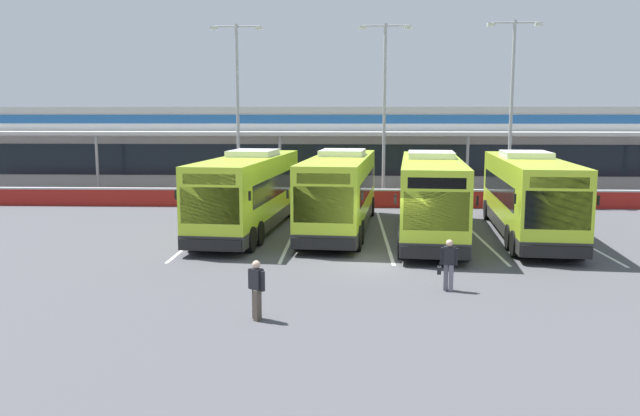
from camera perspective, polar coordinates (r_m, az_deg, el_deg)
The scene contains 17 objects.
ground_plane at distance 24.20m, azimuth 6.47°, elevation -4.81°, with size 200.00×200.00×0.00m, color #4C4C51.
terminal_building at distance 50.52m, azimuth 4.38°, elevation 5.44°, with size 70.00×13.00×6.00m.
red_barrier_wall at distance 38.37m, azimuth 4.97°, elevation 0.88°, with size 60.00×0.40×1.10m.
coach_bus_leftmost at distance 30.39m, azimuth -6.29°, elevation 1.27°, with size 3.89×12.34×3.78m.
coach_bus_left_centre at distance 30.46m, azimuth 1.80°, elevation 1.33°, with size 3.89×12.34×3.78m.
coach_bus_centre at distance 29.24m, azimuth 9.76°, elevation 0.93°, with size 3.89×12.34×3.78m.
coach_bus_right_centre at distance 30.46m, azimuth 17.89°, elevation 0.94°, with size 3.89×12.34×3.78m.
bay_stripe_far_west at distance 30.75m, azimuth -10.17°, elevation -2.09°, with size 0.14×13.00×0.01m, color silver.
bay_stripe_west at distance 30.12m, azimuth -2.34°, elevation -2.18°, with size 0.14×13.00×0.01m, color silver.
bay_stripe_mid_west at distance 30.07m, azimuth 5.67°, elevation -2.23°, with size 0.14×13.00×0.01m, color silver.
bay_stripe_centre at distance 30.60m, azimuth 13.55°, elevation -2.24°, with size 0.14×13.00×0.01m, color silver.
bay_stripe_mid_east at distance 31.68m, azimuth 21.03°, elevation -2.21°, with size 0.14×13.00×0.01m, color silver.
pedestrian_with_handbag at distance 20.48m, azimuth 11.27°, elevation -4.85°, with size 0.63×0.39×1.62m.
pedestrian_near_bin at distance 17.36m, azimuth -5.63°, elevation -7.05°, with size 0.49×0.42×1.62m.
lamp_post_west at distance 41.22m, azimuth -7.30°, elevation 9.34°, with size 3.24×0.28×11.00m.
lamp_post_centre at distance 40.79m, azimuth 5.71°, elevation 9.38°, with size 3.24×0.28×11.00m.
lamp_post_east at distance 40.91m, azimuth 16.58°, elevation 9.08°, with size 3.24×0.28×11.00m.
Camera 1 is at (-1.74, -23.52, 5.43)m, focal length 36.20 mm.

